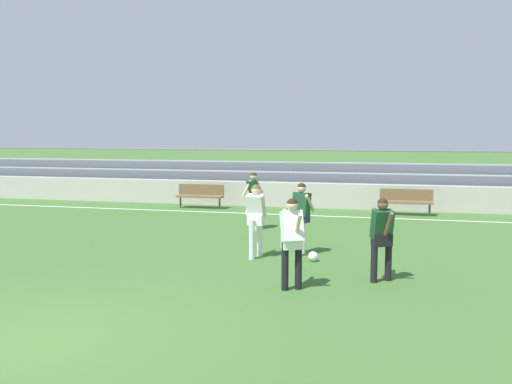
% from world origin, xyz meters
% --- Properties ---
extents(ground_plane, '(160.00, 160.00, 0.00)m').
position_xyz_m(ground_plane, '(0.00, 0.00, 0.00)').
color(ground_plane, '#3D662D').
extents(field_line_sideline, '(44.00, 0.12, 0.01)m').
position_xyz_m(field_line_sideline, '(0.00, 12.19, 0.00)').
color(field_line_sideline, white).
rests_on(field_line_sideline, ground).
extents(sideline_wall, '(48.00, 0.16, 0.94)m').
position_xyz_m(sideline_wall, '(0.00, 14.15, 0.47)').
color(sideline_wall, '#BCB7AD').
rests_on(sideline_wall, ground).
extents(bleacher_stand, '(27.04, 2.64, 2.11)m').
position_xyz_m(bleacher_stand, '(-2.69, 16.18, 0.88)').
color(bleacher_stand, '#9EA3AD').
rests_on(bleacher_stand, ground).
extents(bench_centre_sideline, '(1.80, 0.40, 0.90)m').
position_xyz_m(bench_centre_sideline, '(5.34, 13.09, 0.55)').
color(bench_centre_sideline, brown).
rests_on(bench_centre_sideline, ground).
extents(bench_far_left, '(1.80, 0.40, 0.90)m').
position_xyz_m(bench_far_left, '(-2.19, 13.09, 0.55)').
color(bench_far_left, brown).
rests_on(bench_far_left, ground).
extents(player_white_on_ball, '(0.50, 0.48, 1.69)m').
position_xyz_m(player_white_on_ball, '(1.78, 5.55, 1.01)').
color(player_white_on_ball, white).
rests_on(player_white_on_ball, ground).
extents(player_dark_deep_cover, '(0.63, 0.46, 1.70)m').
position_xyz_m(player_dark_deep_cover, '(2.74, 6.13, 1.01)').
color(player_dark_deep_cover, white).
rests_on(player_dark_deep_cover, ground).
extents(player_dark_wide_left, '(0.67, 0.52, 1.70)m').
position_xyz_m(player_dark_wide_left, '(0.85, 9.15, 1.01)').
color(player_dark_wide_left, white).
rests_on(player_dark_wide_left, ground).
extents(player_dark_challenging, '(0.48, 0.67, 1.63)m').
position_xyz_m(player_dark_challenging, '(4.60, 4.16, 0.96)').
color(player_dark_challenging, black).
rests_on(player_dark_challenging, ground).
extents(player_white_overlapping, '(0.50, 0.63, 1.69)m').
position_xyz_m(player_white_overlapping, '(3.01, 3.21, 1.01)').
color(player_white_overlapping, black).
rests_on(player_white_overlapping, ground).
extents(soccer_ball, '(0.22, 0.22, 0.22)m').
position_xyz_m(soccer_ball, '(3.10, 5.51, 0.11)').
color(soccer_ball, white).
rests_on(soccer_ball, ground).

